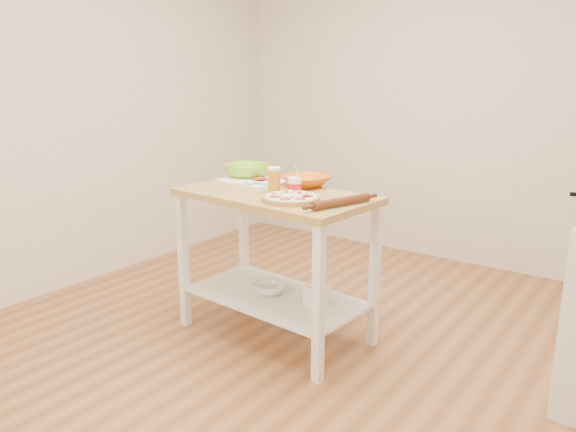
% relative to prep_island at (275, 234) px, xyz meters
% --- Properties ---
extents(room_shell, '(4.04, 4.54, 2.74)m').
position_rel_prep_island_xyz_m(room_shell, '(0.24, -0.21, 0.70)').
color(room_shell, '#9D633A').
rests_on(room_shell, ground).
extents(prep_island, '(1.20, 0.71, 0.90)m').
position_rel_prep_island_xyz_m(prep_island, '(0.00, 0.00, 0.00)').
color(prep_island, '#B18B48').
rests_on(prep_island, ground).
extents(pizza, '(0.32, 0.32, 0.05)m').
position_rel_prep_island_xyz_m(pizza, '(0.20, -0.11, 0.27)').
color(pizza, tan).
rests_on(pizza, prep_island).
extents(cutting_board, '(0.43, 0.35, 0.04)m').
position_rel_prep_island_xyz_m(cutting_board, '(-0.32, 0.19, 0.26)').
color(cutting_board, white).
rests_on(cutting_board, prep_island).
extents(spatula, '(0.15, 0.08, 0.01)m').
position_rel_prep_island_xyz_m(spatula, '(-0.21, 0.08, 0.27)').
color(spatula, '#36BBB2').
rests_on(spatula, cutting_board).
extents(knife, '(0.27, 0.09, 0.01)m').
position_rel_prep_island_xyz_m(knife, '(-0.32, 0.25, 0.27)').
color(knife, silver).
rests_on(knife, cutting_board).
extents(orange_bowl, '(0.32, 0.32, 0.07)m').
position_rel_prep_island_xyz_m(orange_bowl, '(0.04, 0.26, 0.29)').
color(orange_bowl, '#DE5F0E').
rests_on(orange_bowl, prep_island).
extents(green_bowl, '(0.36, 0.36, 0.09)m').
position_rel_prep_island_xyz_m(green_bowl, '(-0.43, 0.27, 0.30)').
color(green_bowl, '#81CE26').
rests_on(green_bowl, prep_island).
extents(beer_pint, '(0.08, 0.08, 0.15)m').
position_rel_prep_island_xyz_m(beer_pint, '(0.00, -0.01, 0.33)').
color(beer_pint, '#C57D1A').
rests_on(beer_pint, prep_island).
extents(yogurt_tub, '(0.08, 0.08, 0.17)m').
position_rel_prep_island_xyz_m(yogurt_tub, '(0.12, 0.03, 0.30)').
color(yogurt_tub, white).
rests_on(yogurt_tub, prep_island).
extents(rolling_pin, '(0.16, 0.38, 0.04)m').
position_rel_prep_island_xyz_m(rolling_pin, '(0.49, -0.06, 0.27)').
color(rolling_pin, '#5A2914').
rests_on(rolling_pin, prep_island).
extents(shelf_glass_bowl, '(0.26, 0.26, 0.07)m').
position_rel_prep_island_xyz_m(shelf_glass_bowl, '(-0.05, 0.00, -0.36)').
color(shelf_glass_bowl, silver).
rests_on(shelf_glass_bowl, prep_island).
extents(shelf_bin, '(0.13, 0.13, 0.12)m').
position_rel_prep_island_xyz_m(shelf_bin, '(0.29, 0.02, -0.33)').
color(shelf_bin, white).
rests_on(shelf_bin, prep_island).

